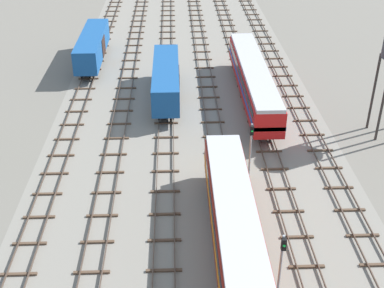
% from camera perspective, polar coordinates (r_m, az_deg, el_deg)
% --- Properties ---
extents(ground_plane, '(480.00, 480.00, 0.00)m').
position_cam_1_polar(ground_plane, '(49.78, -0.19, 1.00)').
color(ground_plane, slate).
extents(ballast_bed, '(27.71, 176.00, 0.01)m').
position_cam_1_polar(ballast_bed, '(49.78, -0.19, 1.00)').
color(ballast_bed, gray).
rests_on(ballast_bed, ground).
extents(track_far_left, '(2.40, 126.00, 0.29)m').
position_cam_1_polar(track_far_left, '(51.63, -13.50, 1.40)').
color(track_far_left, '#47382D').
rests_on(track_far_left, ground).
extents(track_left, '(2.40, 126.00, 0.29)m').
position_cam_1_polar(track_left, '(50.89, -8.26, 1.52)').
color(track_left, '#47382D').
rests_on(track_left, ground).
extents(track_centre_left, '(2.40, 126.00, 0.29)m').
position_cam_1_polar(track_centre_left, '(50.58, -2.91, 1.63)').
color(track_centre_left, '#47382D').
rests_on(track_centre_left, ground).
extents(track_centre, '(2.40, 126.00, 0.29)m').
position_cam_1_polar(track_centre, '(50.72, 2.45, 1.73)').
color(track_centre, '#47382D').
rests_on(track_centre, ground).
extents(track_centre_right, '(2.40, 126.00, 0.29)m').
position_cam_1_polar(track_centre_right, '(51.30, 7.75, 1.81)').
color(track_centre_right, '#47382D').
rests_on(track_centre_right, ground).
extents(track_right, '(2.40, 126.00, 0.29)m').
position_cam_1_polar(track_right, '(52.30, 12.88, 1.87)').
color(track_right, '#47382D').
rests_on(track_right, ground).
extents(diesel_railcar_centre_near, '(2.96, 20.50, 3.80)m').
position_cam_1_polar(diesel_railcar_centre_near, '(33.96, 4.89, -9.43)').
color(diesel_railcar_centre_near, maroon).
rests_on(diesel_railcar_centre_near, ground).
extents(passenger_coach_centre_right_mid, '(2.96, 22.00, 3.80)m').
position_cam_1_polar(passenger_coach_centre_right_mid, '(56.35, 6.84, 7.31)').
color(passenger_coach_centre_right_mid, red).
rests_on(passenger_coach_centre_right_mid, ground).
extents(freight_boxcar_centre_left_midfar, '(2.87, 14.00, 3.60)m').
position_cam_1_polar(freight_boxcar_centre_left_midfar, '(56.37, -2.91, 7.32)').
color(freight_boxcar_centre_left_midfar, '#194C8C').
rests_on(freight_boxcar_centre_left_midfar, ground).
extents(freight_boxcar_far_left_far, '(2.87, 14.00, 3.60)m').
position_cam_1_polar(freight_boxcar_far_left_far, '(67.70, -11.04, 10.74)').
color(freight_boxcar_far_left_far, '#194C8C').
rests_on(freight_boxcar_far_left_far, ground).
extents(signal_post_nearest, '(0.28, 0.47, 4.94)m').
position_cam_1_polar(signal_post_nearest, '(42.29, 6.59, 0.06)').
color(signal_post_nearest, gray).
rests_on(signal_post_nearest, ground).
extents(signal_post_near, '(0.28, 0.47, 4.65)m').
position_cam_1_polar(signal_post_near, '(31.65, 9.96, -12.40)').
color(signal_post_near, gray).
rests_on(signal_post_near, ground).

